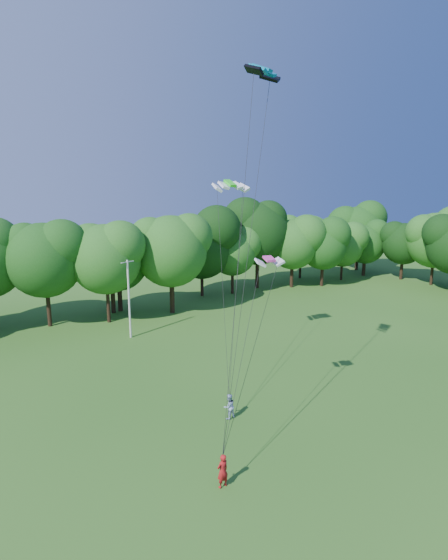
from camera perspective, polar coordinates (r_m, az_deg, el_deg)
ground at (r=23.93m, az=20.96°, el=-25.43°), size 160.00×160.00×0.00m
utility_pole at (r=42.37m, az=-12.30°, el=-2.33°), size 1.46×0.58×7.59m
kite_flyer_left at (r=22.94m, az=-0.19°, el=-23.67°), size 0.66×0.46×1.73m
kite_flyer_right at (r=28.42m, az=0.66°, el=-16.19°), size 0.82×0.66×1.62m
kite_teal at (r=26.13m, az=5.02°, el=25.85°), size 2.65×1.99×0.54m
kite_green at (r=34.49m, az=0.80°, el=12.53°), size 2.94×1.61×0.61m
kite_pink at (r=25.37m, az=5.92°, el=2.77°), size 1.82×1.27×0.28m
tree_back_center at (r=50.69m, az=-14.61°, el=3.46°), size 7.71×7.71×11.21m
tree_back_east at (r=69.59m, az=10.06°, el=5.65°), size 7.35×7.35×10.69m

